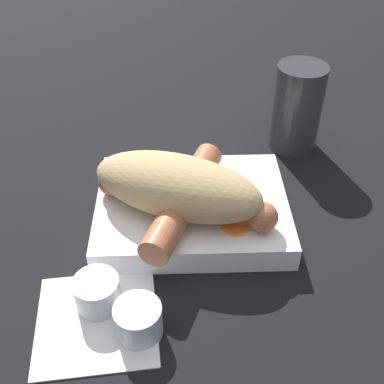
% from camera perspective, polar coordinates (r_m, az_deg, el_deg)
% --- Properties ---
extents(ground_plane, '(3.00, 3.00, 0.00)m').
position_cam_1_polar(ground_plane, '(0.53, 0.00, -3.13)').
color(ground_plane, black).
extents(food_tray, '(0.20, 0.16, 0.03)m').
position_cam_1_polar(food_tray, '(0.52, 0.00, -2.02)').
color(food_tray, white).
rests_on(food_tray, ground_plane).
extents(bread_roll, '(0.19, 0.14, 0.06)m').
position_cam_1_polar(bread_roll, '(0.48, -1.78, 0.71)').
color(bread_roll, tan).
rests_on(bread_roll, food_tray).
extents(sausage, '(0.18, 0.16, 0.03)m').
position_cam_1_polar(sausage, '(0.49, -0.91, -0.80)').
color(sausage, '#B26642').
rests_on(sausage, food_tray).
extents(pickled_veggies, '(0.04, 0.06, 0.00)m').
position_cam_1_polar(pickled_veggies, '(0.49, 5.58, -2.74)').
color(pickled_veggies, '#F99E4C').
rests_on(pickled_veggies, food_tray).
extents(napkin, '(0.12, 0.12, 0.00)m').
position_cam_1_polar(napkin, '(0.45, -11.23, -14.63)').
color(napkin, white).
rests_on(napkin, ground_plane).
extents(condiment_cup_near, '(0.04, 0.04, 0.03)m').
position_cam_1_polar(condiment_cup_near, '(0.45, -11.10, -11.80)').
color(condiment_cup_near, silver).
rests_on(condiment_cup_near, ground_plane).
extents(condiment_cup_far, '(0.04, 0.04, 0.03)m').
position_cam_1_polar(condiment_cup_far, '(0.43, -6.36, -15.01)').
color(condiment_cup_far, silver).
rests_on(condiment_cup_far, ground_plane).
extents(drink_glass, '(0.06, 0.06, 0.11)m').
position_cam_1_polar(drink_glass, '(0.63, 12.34, 9.74)').
color(drink_glass, '#333338').
rests_on(drink_glass, ground_plane).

